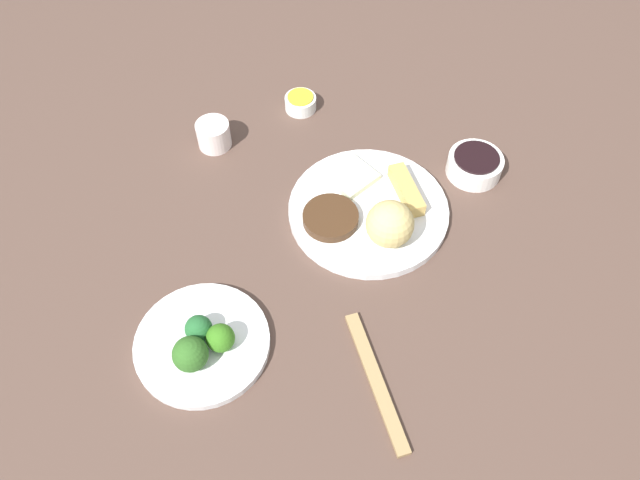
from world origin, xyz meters
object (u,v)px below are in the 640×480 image
(broccoli_plate, at_px, (202,343))
(soy_sauce_bowl, at_px, (474,165))
(main_plate, at_px, (368,210))
(teacup, at_px, (214,135))
(chopsticks_pair, at_px, (376,381))
(sauce_ramekin_hot_mustard, at_px, (301,103))

(broccoli_plate, distance_m, soy_sauce_bowl, 0.57)
(main_plate, height_order, soy_sauce_bowl, soy_sauce_bowl)
(broccoli_plate, bearing_deg, main_plate, 104.93)
(teacup, relative_size, chopsticks_pair, 0.28)
(sauce_ramekin_hot_mustard, xyz_separation_m, teacup, (0.01, -0.19, 0.01))
(broccoli_plate, height_order, chopsticks_pair, broccoli_plate)
(broccoli_plate, distance_m, chopsticks_pair, 0.26)
(teacup, height_order, chopsticks_pair, teacup)
(soy_sauce_bowl, bearing_deg, main_plate, -93.29)
(soy_sauce_bowl, bearing_deg, broccoli_plate, -81.89)
(main_plate, height_order, chopsticks_pair, main_plate)
(broccoli_plate, bearing_deg, soy_sauce_bowl, 98.11)
(main_plate, relative_size, broccoli_plate, 1.36)
(soy_sauce_bowl, distance_m, teacup, 0.48)
(soy_sauce_bowl, distance_m, chopsticks_pair, 0.45)
(main_plate, relative_size, soy_sauce_bowl, 2.79)
(sauce_ramekin_hot_mustard, bearing_deg, chopsticks_pair, -17.69)
(teacup, bearing_deg, soy_sauce_bowl, 52.17)
(main_plate, xyz_separation_m, chopsticks_pair, (0.27, -0.16, -0.00))
(soy_sauce_bowl, xyz_separation_m, teacup, (-0.30, -0.38, 0.01))
(sauce_ramekin_hot_mustard, relative_size, teacup, 0.99)
(broccoli_plate, height_order, teacup, teacup)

